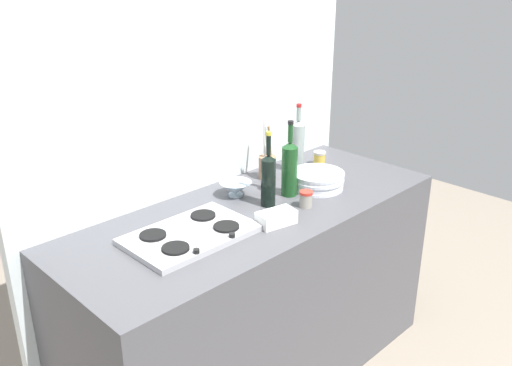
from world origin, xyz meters
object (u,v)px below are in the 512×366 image
object	(u,v)px
stovetop_hob	(190,234)
condiment_jar_front	(319,158)
wine_bottle_mid_right	(268,179)
butter_dish	(276,218)
utensil_crock	(267,166)
wine_bottle_mid_left	(298,145)
plate_stack	(317,180)
wine_bottle_leftmost	(290,168)
mixing_bowl	(236,188)
condiment_jar_rear	(306,199)

from	to	relation	value
stovetop_hob	condiment_jar_front	distance (m)	1.01
wine_bottle_mid_right	butter_dish	bearing A→B (deg)	-125.53
stovetop_hob	utensil_crock	size ratio (longest dim) A/B	1.69
wine_bottle_mid_right	wine_bottle_mid_left	bearing A→B (deg)	24.77
wine_bottle_mid_left	utensil_crock	distance (m)	0.20
plate_stack	condiment_jar_front	distance (m)	0.32
utensil_crock	condiment_jar_front	distance (m)	0.34
wine_bottle_mid_right	condiment_jar_front	size ratio (longest dim) A/B	4.67
wine_bottle_leftmost	utensil_crock	bearing A→B (deg)	70.64
wine_bottle_leftmost	wine_bottle_mid_left	bearing A→B (deg)	34.92
wine_bottle_leftmost	plate_stack	bearing A→B (deg)	-11.66
plate_stack	condiment_jar_front	bearing A→B (deg)	37.41
plate_stack	wine_bottle_leftmost	size ratio (longest dim) A/B	0.73
mixing_bowl	condiment_jar_front	world-z (taller)	condiment_jar_front
mixing_bowl	utensil_crock	size ratio (longest dim) A/B	0.50
wine_bottle_mid_left	stovetop_hob	bearing A→B (deg)	-167.46
stovetop_hob	mixing_bowl	xyz separation A→B (m)	(0.40, 0.18, 0.02)
butter_dish	plate_stack	bearing A→B (deg)	17.49
condiment_jar_rear	wine_bottle_mid_left	bearing A→B (deg)	46.47
stovetop_hob	wine_bottle_mid_left	bearing A→B (deg)	12.54
plate_stack	butter_dish	size ratio (longest dim) A/B	1.62
utensil_crock	wine_bottle_mid_right	bearing A→B (deg)	-134.94
utensil_crock	condiment_jar_rear	size ratio (longest dim) A/B	4.01
wine_bottle_mid_left	condiment_jar_rear	world-z (taller)	wine_bottle_mid_left
wine_bottle_mid_left	wine_bottle_mid_right	distance (m)	0.45
mixing_bowl	utensil_crock	distance (m)	0.27
condiment_jar_front	utensil_crock	bearing A→B (deg)	169.70
wine_bottle_leftmost	condiment_jar_rear	size ratio (longest dim) A/B	4.80
wine_bottle_mid_right	butter_dish	world-z (taller)	wine_bottle_mid_right
condiment_jar_front	mixing_bowl	bearing A→B (deg)	179.23
mixing_bowl	condiment_jar_rear	size ratio (longest dim) A/B	2.02
wine_bottle_mid_left	wine_bottle_mid_right	size ratio (longest dim) A/B	1.04
wine_bottle_mid_right	utensil_crock	xyz separation A→B (m)	(0.23, 0.23, -0.06)
plate_stack	mixing_bowl	size ratio (longest dim) A/B	1.73
wine_bottle_leftmost	condiment_jar_rear	distance (m)	0.18
utensil_crock	mixing_bowl	bearing A→B (deg)	-168.61
wine_bottle_leftmost	wine_bottle_mid_right	distance (m)	0.15
stovetop_hob	wine_bottle_mid_left	distance (m)	0.87
mixing_bowl	utensil_crock	world-z (taller)	utensil_crock
utensil_crock	wine_bottle_mid_left	bearing A→B (deg)	-13.41
wine_bottle_leftmost	stovetop_hob	bearing A→B (deg)	-179.03
stovetop_hob	condiment_jar_front	bearing A→B (deg)	9.60
butter_dish	condiment_jar_rear	xyz separation A→B (m)	(0.22, 0.03, 0.01)
stovetop_hob	wine_bottle_leftmost	distance (m)	0.60
wine_bottle_mid_left	condiment_jar_front	bearing A→B (deg)	-6.70
wine_bottle_leftmost	wine_bottle_mid_left	size ratio (longest dim) A/B	1.00
mixing_bowl	stovetop_hob	bearing A→B (deg)	-156.37
stovetop_hob	wine_bottle_leftmost	bearing A→B (deg)	0.97
stovetop_hob	wine_bottle_mid_right	distance (m)	0.45
mixing_bowl	plate_stack	bearing A→B (deg)	-30.22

